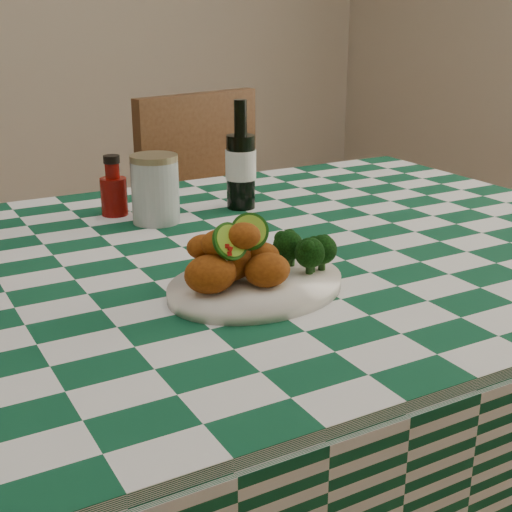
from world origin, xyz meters
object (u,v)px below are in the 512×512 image
plate (256,286)px  wooden_chair_right (241,260)px  beer_bottle (241,155)px  dining_table (204,460)px  ketchup_bottle (113,185)px  mason_jar (155,189)px  fried_chicken_pile (240,254)px

plate → wooden_chair_right: size_ratio=0.29×
plate → beer_bottle: bearing=64.5°
dining_table → plate: plate is taller
ketchup_bottle → mason_jar: mason_jar is taller
beer_bottle → mason_jar: bearing=-176.2°
ketchup_bottle → beer_bottle: (0.24, -0.08, 0.05)m
plate → ketchup_bottle: (-0.05, 0.49, 0.05)m
ketchup_bottle → beer_bottle: 0.26m
dining_table → beer_bottle: beer_bottle is taller
dining_table → beer_bottle: (0.21, 0.24, 0.50)m
dining_table → ketchup_bottle: bearing=96.2°
plate → wooden_chair_right: wooden_chair_right is taller
ketchup_bottle → beer_bottle: size_ratio=0.54×
fried_chicken_pile → beer_bottle: beer_bottle is taller
dining_table → plate: (0.01, -0.18, 0.40)m
wooden_chair_right → plate: bearing=-129.6°
fried_chicken_pile → beer_bottle: size_ratio=0.64×
mason_jar → wooden_chair_right: (0.46, 0.52, -0.38)m
mason_jar → wooden_chair_right: wooden_chair_right is taller
plate → mason_jar: 0.41m
wooden_chair_right → ketchup_bottle: bearing=-152.8°
fried_chicken_pile → mason_jar: bearing=85.3°
ketchup_bottle → wooden_chair_right: wooden_chair_right is taller
dining_table → wooden_chair_right: (0.48, 0.75, 0.08)m
wooden_chair_right → fried_chicken_pile: bearing=-130.8°
ketchup_bottle → plate: bearing=-84.7°
plate → ketchup_bottle: bearing=95.3°
dining_table → mason_jar: mason_jar is taller
plate → fried_chicken_pile: size_ratio=1.95×
fried_chicken_pile → plate: bearing=-0.0°
ketchup_bottle → mason_jar: (0.05, -0.09, 0.01)m
dining_table → wooden_chair_right: 0.89m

